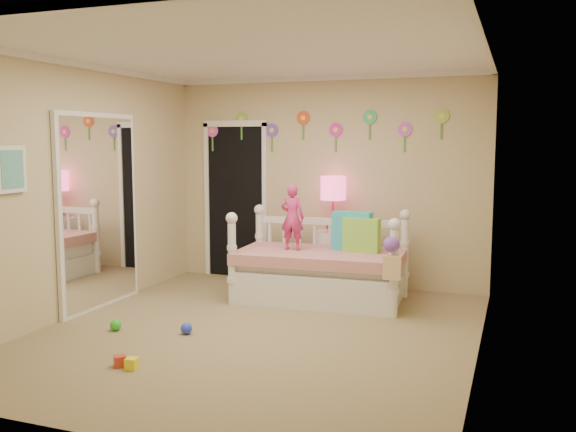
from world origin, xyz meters
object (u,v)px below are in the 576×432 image
at_px(daybed, 320,256).
at_px(table_lamp, 333,195).
at_px(nightstand, 333,259).
at_px(child, 292,217).

bearing_deg(daybed, table_lamp, 91.32).
xyz_separation_m(daybed, nightstand, (-0.05, 0.68, -0.16)).
relative_size(daybed, child, 2.52).
bearing_deg(daybed, nightstand, 91.32).
xyz_separation_m(child, nightstand, (0.27, 0.73, -0.60)).
distance_m(nightstand, table_lamp, 0.80).
xyz_separation_m(daybed, child, (-0.32, -0.04, 0.43)).
height_order(nightstand, table_lamp, table_lamp).
bearing_deg(child, daybed, -175.05).
xyz_separation_m(daybed, table_lamp, (-0.05, 0.68, 0.64)).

